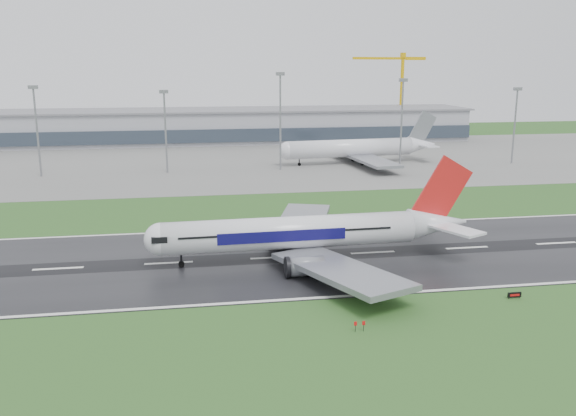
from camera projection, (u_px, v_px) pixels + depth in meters
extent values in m
plane|color=#244E1C|center=(273.00, 258.00, 117.36)|extent=(520.00, 520.00, 0.00)
cube|color=black|center=(273.00, 258.00, 117.35)|extent=(400.00, 45.00, 0.10)
cube|color=slate|center=(229.00, 160.00, 237.36)|extent=(400.00, 130.00, 0.08)
cube|color=gray|center=(220.00, 126.00, 293.25)|extent=(240.00, 36.00, 15.00)
cylinder|color=gray|center=(37.00, 134.00, 199.79)|extent=(0.64, 0.64, 28.90)
cylinder|color=gray|center=(166.00, 134.00, 206.58)|extent=(0.64, 0.64, 27.19)
cylinder|color=gray|center=(280.00, 124.00, 212.21)|extent=(0.64, 0.64, 32.95)
cylinder|color=gray|center=(401.00, 125.00, 219.52)|extent=(0.64, 0.64, 30.68)
cylinder|color=gray|center=(514.00, 127.00, 226.96)|extent=(0.64, 0.64, 27.29)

